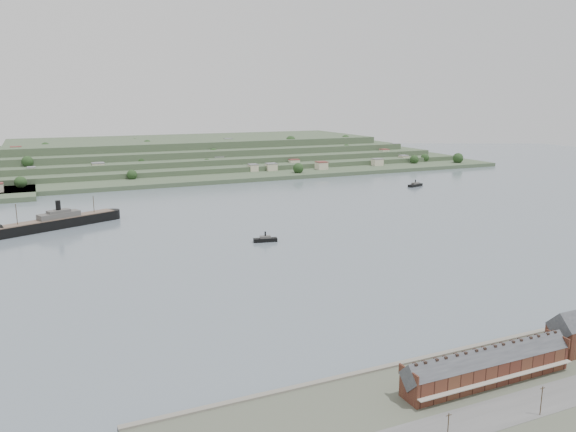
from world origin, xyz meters
name	(u,v)px	position (x,y,z in m)	size (l,w,h in m)	color
ground	(283,246)	(0.00, 0.00, 0.00)	(1400.00, 1400.00, 0.00)	slate
near_shore	(566,409)	(0.00, -186.75, 1.01)	(220.00, 80.00, 2.60)	#4C5142
terrace_row	(488,366)	(-10.00, -168.02, 6.84)	(55.60, 9.80, 11.07)	#4D241B
gabled_building	(569,334)	(27.50, -164.00, 8.19)	(10.40, 10.18, 14.09)	#4D241B
far_peninsula	(173,156)	(27.91, 393.10, 11.88)	(760.00, 309.00, 30.00)	#32452E
steamship	(54,223)	(-115.83, 97.46, 3.90)	(83.35, 42.63, 21.14)	black
tugboat	(265,239)	(-5.88, 11.89, 1.50)	(14.11, 6.36, 6.14)	black
ferry_east	(415,185)	(197.54, 142.79, 1.56)	(17.94, 10.21, 6.49)	black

